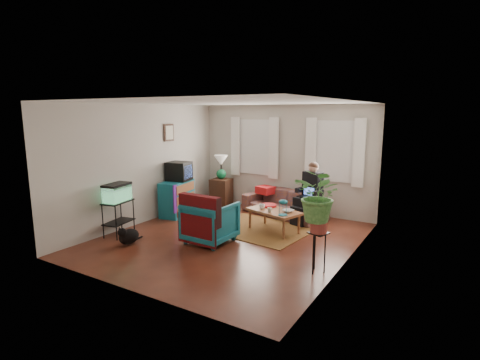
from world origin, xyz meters
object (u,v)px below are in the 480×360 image
Objects in this scene: dresser at (177,198)px; side_table at (221,192)px; plant_stand at (318,252)px; coffee_table at (274,221)px; armchair at (210,220)px; sofa at (284,199)px; aquarium_stand at (119,218)px.

side_table is at bearing 66.53° from dresser.
side_table is 4.57m from plant_stand.
armchair is at bearing -105.74° from coffee_table.
side_table is 2.54m from coffee_table.
armchair is (-0.44, -2.36, 0.03)m from sofa.
aquarium_stand is 0.81× the size of armchair.
armchair is (1.76, -1.10, 0.01)m from dresser.
sofa is 1.89× the size of coffee_table.
side_table is at bearing 72.94° from aquarium_stand.
plant_stand is at bearing -28.86° from dresser.
side_table is 3.14m from aquarium_stand.
coffee_table is 2.06m from plant_stand.
aquarium_stand is (-0.01, -1.75, -0.07)m from dresser.
side_table is at bearing -58.75° from armchair.
coffee_table is at bearing -30.96° from side_table.
side_table is at bearing 142.72° from plant_stand.
dresser is 0.85× the size of coffee_table.
armchair reaches higher than side_table.
sofa is 2.53m from dresser.
dresser reaches higher than plant_stand.
dresser is at bearing -134.20° from sofa.
dresser is 2.08m from armchair.
coffee_table is 1.70× the size of plant_stand.
sofa is 2.40m from armchair.
plant_stand is at bearing -5.53° from aquarium_stand.
side_table reaches higher than plant_stand.
armchair reaches higher than dresser.
dresser is 1.44× the size of plant_stand.
dresser is at bearing -103.88° from side_table.
aquarium_stand is 0.64× the size of coffee_table.
dresser is at bearing 160.72° from plant_stand.
sofa is 3.73m from aquarium_stand.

